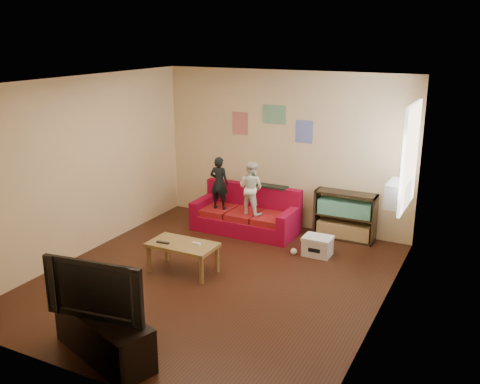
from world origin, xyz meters
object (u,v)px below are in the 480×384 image
at_px(sofa, 247,216).
at_px(tv_stand, 104,335).
at_px(child_b, 251,188).
at_px(file_box, 318,246).
at_px(coffee_table, 183,247).
at_px(child_a, 219,183).
at_px(television, 100,286).
at_px(bookshelf, 345,218).

relative_size(sofa, tv_stand, 1.36).
xyz_separation_m(child_b, file_box, (1.30, -0.33, -0.67)).
xyz_separation_m(child_b, coffee_table, (-0.22, -1.76, -0.45)).
height_order(sofa, child_a, child_a).
bearing_deg(television, child_b, 84.89).
height_order(child_a, file_box, child_a).
relative_size(child_a, tv_stand, 0.70).
xyz_separation_m(bookshelf, file_box, (-0.17, -0.86, -0.20)).
bearing_deg(television, child_a, 93.59).
xyz_separation_m(child_a, bookshelf, (2.07, 0.53, -0.47)).
xyz_separation_m(tv_stand, television, (0.00, 0.00, 0.57)).
bearing_deg(coffee_table, file_box, 43.25).
xyz_separation_m(child_a, coffee_table, (0.38, -1.76, -0.46)).
bearing_deg(child_a, tv_stand, 97.28).
height_order(sofa, child_b, child_b).
relative_size(child_b, coffee_table, 0.93).
bearing_deg(file_box, child_a, 170.15).
bearing_deg(sofa, tv_stand, -85.66).
xyz_separation_m(child_b, tv_stand, (0.16, -3.89, -0.58)).
height_order(child_b, television, child_b).
bearing_deg(bookshelf, coffee_table, -126.38).
bearing_deg(sofa, bookshelf, 12.95).
xyz_separation_m(bookshelf, tv_stand, (-1.31, -4.42, -0.11)).
xyz_separation_m(sofa, child_a, (-0.45, -0.16, 0.57)).
bearing_deg(tv_stand, sofa, 112.87).
height_order(child_b, bookshelf, child_b).
bearing_deg(coffee_table, child_b, 82.82).
height_order(child_a, tv_stand, child_a).
bearing_deg(file_box, coffee_table, -136.75).
bearing_deg(sofa, file_box, -18.72).
bearing_deg(child_a, sofa, -164.17).
distance_m(sofa, coffee_table, 1.93).
height_order(sofa, television, television).
height_order(sofa, bookshelf, bookshelf).
relative_size(child_b, bookshelf, 0.90).
bearing_deg(tv_stand, television, 0.00).
relative_size(file_box, television, 0.39).
bearing_deg(bookshelf, child_a, -165.56).
xyz_separation_m(child_a, child_b, (0.60, 0.00, -0.01)).
relative_size(child_a, child_b, 1.01).
relative_size(child_b, television, 0.81).
relative_size(sofa, coffee_table, 1.84).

